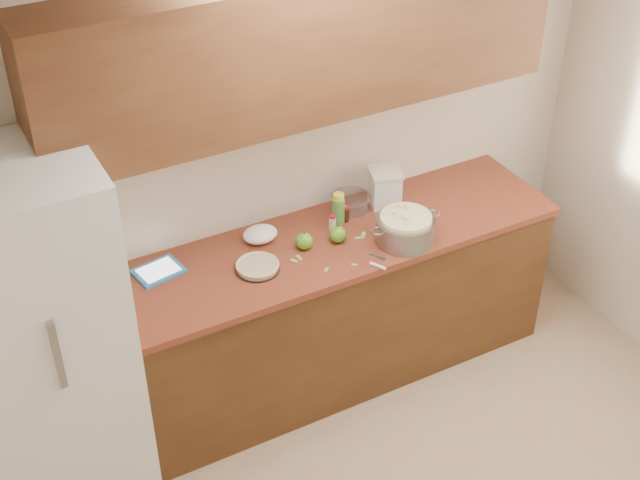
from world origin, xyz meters
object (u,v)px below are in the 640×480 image
flour_canister (385,187)px  tablet (159,271)px  pie (258,266)px  colander (405,229)px

flour_canister → tablet: 1.31m
pie → colander: (0.78, -0.14, 0.05)m
flour_canister → tablet: bearing=-179.8°
pie → flour_canister: size_ratio=1.08×
pie → flour_canister: 0.90m
pie → colander: colander is taller
flour_canister → pie: bearing=-166.0°
pie → tablet: 0.49m
pie → colander: bearing=-10.0°
tablet → pie: bearing=-35.5°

